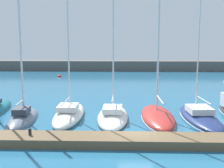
{
  "coord_description": "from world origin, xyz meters",
  "views": [
    {
      "loc": [
        -1.04,
        -19.45,
        6.77
      ],
      "look_at": [
        -1.91,
        6.45,
        2.72
      ],
      "focal_mm": 46.76,
      "sensor_mm": 36.0,
      "label": 1
    }
  ],
  "objects_px": {
    "sailboat_white_fourth": "(113,116)",
    "sailboat_ivory_third": "(69,114)",
    "sailboat_slate_second": "(23,118)",
    "dock_bollard": "(30,132)",
    "mooring_buoy_red": "(59,77)",
    "sailboat_navy_sixth": "(200,116)",
    "sailboat_red_fifth": "(158,116)"
  },
  "relations": [
    {
      "from": "sailboat_red_fifth",
      "to": "mooring_buoy_red",
      "type": "distance_m",
      "value": 30.58
    },
    {
      "from": "sailboat_slate_second",
      "to": "sailboat_red_fifth",
      "type": "distance_m",
      "value": 11.31
    },
    {
      "from": "sailboat_white_fourth",
      "to": "sailboat_red_fifth",
      "type": "relative_size",
      "value": 0.99
    },
    {
      "from": "sailboat_slate_second",
      "to": "sailboat_white_fourth",
      "type": "height_order",
      "value": "sailboat_white_fourth"
    },
    {
      "from": "sailboat_slate_second",
      "to": "sailboat_ivory_third",
      "type": "distance_m",
      "value": 3.81
    },
    {
      "from": "sailboat_ivory_third",
      "to": "sailboat_white_fourth",
      "type": "height_order",
      "value": "sailboat_white_fourth"
    },
    {
      "from": "sailboat_red_fifth",
      "to": "dock_bollard",
      "type": "distance_m",
      "value": 10.96
    },
    {
      "from": "dock_bollard",
      "to": "sailboat_white_fourth",
      "type": "bearing_deg",
      "value": 49.03
    },
    {
      "from": "sailboat_slate_second",
      "to": "sailboat_navy_sixth",
      "type": "distance_m",
      "value": 14.78
    },
    {
      "from": "sailboat_ivory_third",
      "to": "mooring_buoy_red",
      "type": "relative_size",
      "value": 19.19
    },
    {
      "from": "sailboat_slate_second",
      "to": "dock_bollard",
      "type": "distance_m",
      "value": 5.7
    },
    {
      "from": "sailboat_slate_second",
      "to": "dock_bollard",
      "type": "bearing_deg",
      "value": -160.16
    },
    {
      "from": "sailboat_red_fifth",
      "to": "dock_bollard",
      "type": "relative_size",
      "value": 36.15
    },
    {
      "from": "sailboat_navy_sixth",
      "to": "sailboat_white_fourth",
      "type": "bearing_deg",
      "value": 86.27
    },
    {
      "from": "sailboat_red_fifth",
      "to": "sailboat_slate_second",
      "type": "bearing_deg",
      "value": 93.74
    },
    {
      "from": "sailboat_ivory_third",
      "to": "dock_bollard",
      "type": "height_order",
      "value": "sailboat_ivory_third"
    },
    {
      "from": "sailboat_white_fourth",
      "to": "sailboat_ivory_third",
      "type": "bearing_deg",
      "value": 88.12
    },
    {
      "from": "sailboat_ivory_third",
      "to": "sailboat_red_fifth",
      "type": "relative_size",
      "value": 0.94
    },
    {
      "from": "sailboat_ivory_third",
      "to": "mooring_buoy_red",
      "type": "xyz_separation_m",
      "value": [
        -6.64,
        27.14,
        -0.39
      ]
    },
    {
      "from": "mooring_buoy_red",
      "to": "sailboat_navy_sixth",
      "type": "bearing_deg",
      "value": -57.02
    },
    {
      "from": "sailboat_ivory_third",
      "to": "sailboat_navy_sixth",
      "type": "relative_size",
      "value": 0.93
    },
    {
      "from": "mooring_buoy_red",
      "to": "dock_bollard",
      "type": "relative_size",
      "value": 1.77
    },
    {
      "from": "sailboat_red_fifth",
      "to": "sailboat_navy_sixth",
      "type": "height_order",
      "value": "sailboat_navy_sixth"
    },
    {
      "from": "sailboat_ivory_third",
      "to": "mooring_buoy_red",
      "type": "distance_m",
      "value": 27.94
    },
    {
      "from": "sailboat_slate_second",
      "to": "dock_bollard",
      "type": "height_order",
      "value": "sailboat_slate_second"
    },
    {
      "from": "sailboat_slate_second",
      "to": "sailboat_white_fourth",
      "type": "relative_size",
      "value": 0.71
    },
    {
      "from": "sailboat_ivory_third",
      "to": "sailboat_red_fifth",
      "type": "height_order",
      "value": "sailboat_red_fifth"
    },
    {
      "from": "sailboat_navy_sixth",
      "to": "mooring_buoy_red",
      "type": "height_order",
      "value": "sailboat_navy_sixth"
    },
    {
      "from": "dock_bollard",
      "to": "sailboat_slate_second",
      "type": "bearing_deg",
      "value": 113.47
    },
    {
      "from": "sailboat_slate_second",
      "to": "sailboat_ivory_third",
      "type": "xyz_separation_m",
      "value": [
        3.69,
        0.94,
        0.13
      ]
    },
    {
      "from": "sailboat_navy_sixth",
      "to": "sailboat_ivory_third",
      "type": "bearing_deg",
      "value": 85.45
    },
    {
      "from": "sailboat_ivory_third",
      "to": "sailboat_white_fourth",
      "type": "bearing_deg",
      "value": -92.1
    }
  ]
}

